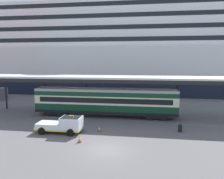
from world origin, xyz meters
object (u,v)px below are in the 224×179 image
service_truck (64,124)px  traffic_cone_mid (79,139)px  quay_bollard (180,128)px  train_carriage (105,101)px  cruise_ship (92,52)px  traffic_cone_near (99,129)px

service_truck → traffic_cone_mid: service_truck is taller
traffic_cone_mid → quay_bollard: quay_bollard is taller
train_carriage → quay_bollard: train_carriage is taller
train_carriage → quay_bollard: 11.31m
service_truck → quay_bollard: 13.37m
train_carriage → traffic_cone_mid: size_ratio=30.03×
cruise_ship → traffic_cone_near: cruise_ship is taller
traffic_cone_near → traffic_cone_mid: 3.83m
service_truck → traffic_cone_near: size_ratio=8.60×
train_carriage → service_truck: 8.49m
service_truck → cruise_ship: bearing=98.8°
cruise_ship → quay_bollard: size_ratio=131.66×
cruise_ship → traffic_cone_near: bearing=-75.2°
cruise_ship → traffic_cone_near: 40.47m
traffic_cone_near → quay_bollard: (9.24, 1.13, 0.22)m
train_carriage → quay_bollard: bearing=-29.5°
traffic_cone_mid → train_carriage: bearing=85.3°
cruise_ship → traffic_cone_near: (10.01, -37.91, -10.03)m
traffic_cone_mid → quay_bollard: bearing=24.1°
cruise_ship → quay_bollard: bearing=-62.4°
traffic_cone_mid → service_truck: bearing=135.5°
service_truck → traffic_cone_mid: size_ratio=7.67×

